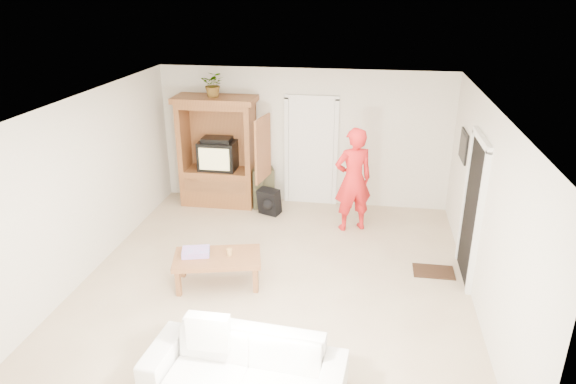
# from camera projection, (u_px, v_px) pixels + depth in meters

# --- Properties ---
(floor) EXTENTS (6.00, 6.00, 0.00)m
(floor) POSITION_uv_depth(u_px,v_px,m) (275.00, 280.00, 7.47)
(floor) COLOR tan
(floor) RESTS_ON ground
(ceiling) EXTENTS (6.00, 6.00, 0.00)m
(ceiling) POSITION_uv_depth(u_px,v_px,m) (273.00, 103.00, 6.49)
(ceiling) COLOR white
(ceiling) RESTS_ON floor
(wall_back) EXTENTS (5.50, 0.00, 5.50)m
(wall_back) POSITION_uv_depth(u_px,v_px,m) (304.00, 138.00, 9.73)
(wall_back) COLOR silver
(wall_back) RESTS_ON floor
(wall_front) EXTENTS (5.50, 0.00, 5.50)m
(wall_front) POSITION_uv_depth(u_px,v_px,m) (207.00, 335.00, 4.23)
(wall_front) COLOR silver
(wall_front) RESTS_ON floor
(wall_left) EXTENTS (0.00, 6.00, 6.00)m
(wall_left) POSITION_uv_depth(u_px,v_px,m) (87.00, 186.00, 7.39)
(wall_left) COLOR silver
(wall_left) RESTS_ON floor
(wall_right) EXTENTS (0.00, 6.00, 6.00)m
(wall_right) POSITION_uv_depth(u_px,v_px,m) (485.00, 211.00, 6.57)
(wall_right) COLOR silver
(wall_right) RESTS_ON floor
(armoire) EXTENTS (1.82, 1.14, 2.10)m
(armoire) POSITION_uv_depth(u_px,v_px,m) (219.00, 159.00, 9.80)
(armoire) COLOR brown
(armoire) RESTS_ON floor
(door_back) EXTENTS (0.85, 0.05, 2.04)m
(door_back) POSITION_uv_depth(u_px,v_px,m) (311.00, 153.00, 9.78)
(door_back) COLOR white
(door_back) RESTS_ON floor
(doorway_right) EXTENTS (0.05, 0.90, 2.04)m
(doorway_right) POSITION_uv_depth(u_px,v_px,m) (472.00, 212.00, 7.23)
(doorway_right) COLOR black
(doorway_right) RESTS_ON floor
(framed_picture) EXTENTS (0.03, 0.60, 0.48)m
(framed_picture) POSITION_uv_depth(u_px,v_px,m) (464.00, 146.00, 8.20)
(framed_picture) COLOR black
(framed_picture) RESTS_ON wall_right
(doormat) EXTENTS (0.60, 0.40, 0.02)m
(doormat) POSITION_uv_depth(u_px,v_px,m) (434.00, 271.00, 7.67)
(doormat) COLOR #382316
(doormat) RESTS_ON floor
(plant) EXTENTS (0.42, 0.37, 0.46)m
(plant) POSITION_uv_depth(u_px,v_px,m) (214.00, 84.00, 9.24)
(plant) COLOR #4C7238
(plant) RESTS_ON armoire
(man) EXTENTS (0.79, 0.67, 1.83)m
(man) POSITION_uv_depth(u_px,v_px,m) (353.00, 180.00, 8.72)
(man) COLOR red
(man) RESTS_ON floor
(sofa) EXTENTS (2.14, 0.98, 0.61)m
(sofa) POSITION_uv_depth(u_px,v_px,m) (244.00, 367.00, 5.32)
(sofa) COLOR white
(sofa) RESTS_ON floor
(coffee_table) EXTENTS (1.34, 0.93, 0.45)m
(coffee_table) POSITION_uv_depth(u_px,v_px,m) (217.00, 260.00, 7.22)
(coffee_table) COLOR brown
(coffee_table) RESTS_ON floor
(towel) EXTENTS (0.44, 0.37, 0.08)m
(towel) POSITION_uv_depth(u_px,v_px,m) (196.00, 252.00, 7.23)
(towel) COLOR #FF54C6
(towel) RESTS_ON coffee_table
(candle) EXTENTS (0.08, 0.08, 0.10)m
(candle) POSITION_uv_depth(u_px,v_px,m) (229.00, 252.00, 7.21)
(candle) COLOR tan
(candle) RESTS_ON coffee_table
(backpack_black) EXTENTS (0.45, 0.36, 0.48)m
(backpack_black) POSITION_uv_depth(u_px,v_px,m) (269.00, 202.00, 9.54)
(backpack_black) COLOR black
(backpack_black) RESTS_ON floor
(backpack_olive) EXTENTS (0.49, 0.42, 0.77)m
(backpack_olive) POSITION_uv_depth(u_px,v_px,m) (263.00, 188.00, 9.82)
(backpack_olive) COLOR #47442B
(backpack_olive) RESTS_ON floor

